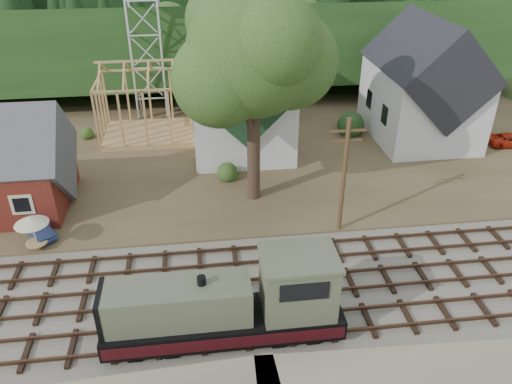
{
  "coord_description": "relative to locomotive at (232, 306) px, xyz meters",
  "views": [
    {
      "loc": [
        -1.78,
        -20.89,
        18.65
      ],
      "look_at": [
        1.66,
        6.0,
        3.0
      ],
      "focal_mm": 35.0,
      "sensor_mm": 36.0,
      "label": 1
    }
  ],
  "objects": [
    {
      "name": "ground",
      "position": [
        0.63,
        3.0,
        -2.03
      ],
      "size": [
        140.0,
        140.0,
        0.0
      ],
      "primitive_type": "plane",
      "color": "#384C1E",
      "rests_on": "ground"
    },
    {
      "name": "railroad_bed",
      "position": [
        0.63,
        3.0,
        -1.95
      ],
      "size": [
        64.0,
        11.0,
        0.16
      ],
      "primitive_type": "cube",
      "color": "#726B5B",
      "rests_on": "ground"
    },
    {
      "name": "village_flat",
      "position": [
        0.63,
        21.0,
        -1.88
      ],
      "size": [
        64.0,
        26.0,
        0.3
      ],
      "primitive_type": "cube",
      "color": "brown",
      "rests_on": "ground"
    },
    {
      "name": "hillside",
      "position": [
        0.63,
        45.0,
        -2.03
      ],
      "size": [
        70.0,
        28.96,
        12.74
      ],
      "primitive_type": "cube",
      "rotation": [
        -0.17,
        0.0,
        0.0
      ],
      "color": "#1E3F19",
      "rests_on": "ground"
    },
    {
      "name": "ridge",
      "position": [
        0.63,
        61.0,
        -2.03
      ],
      "size": [
        80.0,
        20.0,
        12.0
      ],
      "primitive_type": "cube",
      "color": "black",
      "rests_on": "ground"
    },
    {
      "name": "church",
      "position": [
        2.63,
        22.68,
        3.15
      ],
      "size": [
        8.4,
        15.17,
        13.0
      ],
      "color": "silver",
      "rests_on": "village_flat"
    },
    {
      "name": "farmhouse",
      "position": [
        18.63,
        22.0,
        2.83
      ],
      "size": [
        8.4,
        10.8,
        10.6
      ],
      "color": "silver",
      "rests_on": "village_flat"
    },
    {
      "name": "timber_frame",
      "position": [
        -5.37,
        25.0,
        1.23
      ],
      "size": [
        8.2,
        6.2,
        6.99
      ],
      "color": "tan",
      "rests_on": "village_flat"
    },
    {
      "name": "lattice_tower",
      "position": [
        -5.37,
        31.0,
        8.0
      ],
      "size": [
        3.2,
        3.2,
        12.12
      ],
      "color": "silver",
      "rests_on": "village_flat"
    },
    {
      "name": "big_tree",
      "position": [
        2.8,
        13.08,
        8.19
      ],
      "size": [
        10.9,
        8.4,
        14.7
      ],
      "color": "#38281E",
      "rests_on": "village_flat"
    },
    {
      "name": "telegraph_pole_near",
      "position": [
        7.63,
        8.2,
        2.21
      ],
      "size": [
        2.2,
        0.28,
        8.0
      ],
      "color": "#4C331E",
      "rests_on": "ground"
    },
    {
      "name": "locomotive",
      "position": [
        0.0,
        0.0,
        0.0
      ],
      "size": [
        11.32,
        2.83,
        4.55
      ],
      "color": "black",
      "rests_on": "railroad_bed"
    },
    {
      "name": "car_blue",
      "position": [
        -11.57,
        9.97,
        -1.17
      ],
      "size": [
        3.03,
        3.46,
        1.13
      ],
      "primitive_type": "imported",
      "rotation": [
        0.0,
        0.0,
        0.63
      ],
      "color": "#5775BB",
      "rests_on": "village_flat"
    },
    {
      "name": "car_red",
      "position": [
        26.04,
        18.93,
        -1.19
      ],
      "size": [
        4.07,
        2.21,
        1.08
      ],
      "primitive_type": "imported",
      "rotation": [
        0.0,
        0.0,
        1.46
      ],
      "color": "red",
      "rests_on": "village_flat"
    },
    {
      "name": "patio_set",
      "position": [
        -11.33,
        8.5,
        0.17
      ],
      "size": [
        2.01,
        2.01,
        2.24
      ],
      "color": "silver",
      "rests_on": "village_flat"
    }
  ]
}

